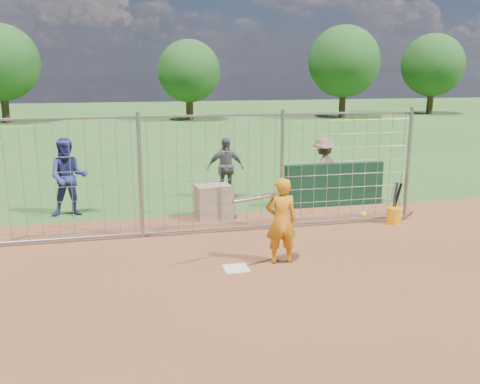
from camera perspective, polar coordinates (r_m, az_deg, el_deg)
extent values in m
plane|color=#2D591E|center=(9.65, -0.68, -7.81)|extent=(100.00, 100.00, 0.00)
plane|color=brown|center=(7.01, 4.75, -16.25)|extent=(18.00, 18.00, 0.00)
cube|color=silver|center=(9.46, -0.42, -8.17)|extent=(0.43, 0.43, 0.02)
cube|color=#11381E|center=(13.80, 9.99, 0.76)|extent=(2.60, 0.20, 1.10)
imported|color=orange|center=(9.54, 4.41, -3.10)|extent=(0.58, 0.39, 1.57)
imported|color=navy|center=(13.22, -17.83, 1.48)|extent=(0.92, 0.72, 1.86)
imported|color=#545459|center=(14.30, -1.57, 2.57)|extent=(0.99, 0.42, 1.68)
imported|color=brown|center=(14.45, 8.89, 2.47)|extent=(1.23, 1.09, 1.66)
cube|color=tan|center=(12.46, -2.87, -1.08)|extent=(0.86, 0.64, 0.80)
cylinder|color=silver|center=(9.11, 1.48, -0.69)|extent=(0.83, 0.37, 0.06)
sphere|color=#B3E718|center=(9.66, 13.02, -2.36)|extent=(0.10, 0.10, 0.10)
cylinder|color=#FFAB0D|center=(12.57, 16.10, -2.45)|extent=(0.34, 0.34, 0.38)
cylinder|color=silver|center=(12.50, 15.89, -0.82)|extent=(0.06, 0.26, 0.84)
cylinder|color=navy|center=(12.54, 16.17, -0.80)|extent=(0.08, 0.24, 0.84)
cylinder|color=black|center=(12.56, 16.37, -0.79)|extent=(0.07, 0.34, 0.82)
cylinder|color=gray|center=(11.03, -10.57, 1.65)|extent=(0.08, 0.08, 2.60)
cylinder|color=gray|center=(11.54, 4.48, 2.33)|extent=(0.08, 0.08, 2.60)
cylinder|color=gray|center=(12.75, 17.48, 2.78)|extent=(0.08, 0.08, 2.60)
cylinder|color=gray|center=(11.02, -2.95, 8.15)|extent=(9.00, 0.05, 0.05)
cylinder|color=gray|center=(11.48, -2.81, -3.97)|extent=(9.00, 0.05, 0.05)
cube|color=gray|center=(11.19, -2.87, 1.76)|extent=(9.00, 0.02, 2.50)
cylinder|color=#3F2B19|center=(38.54, -23.80, 8.67)|extent=(0.50, 0.50, 2.52)
sphere|color=#26561E|center=(38.48, -24.16, 12.50)|extent=(4.90, 4.90, 4.90)
cylinder|color=#3F2B19|center=(37.21, -5.39, 9.30)|extent=(0.50, 0.50, 2.16)
sphere|color=#26561E|center=(37.14, -5.47, 12.72)|extent=(4.20, 4.20, 4.20)
cylinder|color=#3F2B19|center=(39.70, 10.87, 9.67)|extent=(0.50, 0.50, 2.59)
sphere|color=#26561E|center=(39.65, 11.04, 13.51)|extent=(5.04, 5.04, 5.04)
cylinder|color=#3F2B19|center=(44.79, 19.63, 9.41)|extent=(0.50, 0.50, 2.45)
sphere|color=#26561E|center=(44.74, 19.88, 12.63)|extent=(4.76, 4.76, 4.76)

